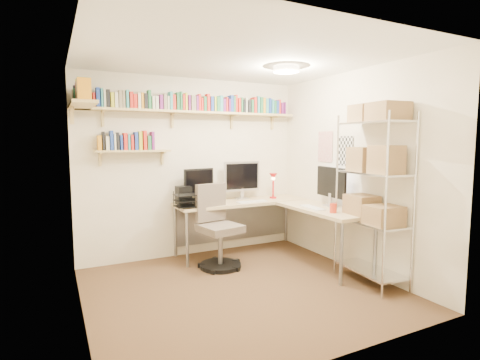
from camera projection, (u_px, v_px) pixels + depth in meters
name	position (u px, v px, depth m)	size (l,w,h in m)	color
ground	(240.00, 289.00, 4.13)	(3.20, 3.20, 0.00)	#4F3221
room_shell	(241.00, 149.00, 3.97)	(3.24, 3.04, 2.52)	beige
wall_shelves	(167.00, 110.00, 4.88)	(3.12, 1.09, 0.80)	#D8C07A
corner_desk	(254.00, 204.00, 5.21)	(2.04, 1.99, 1.33)	tan
office_chair	(218.00, 232.00, 4.84)	(0.57, 0.57, 1.07)	black
wire_rack	(374.00, 171.00, 4.18)	(0.48, 0.87, 2.04)	silver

